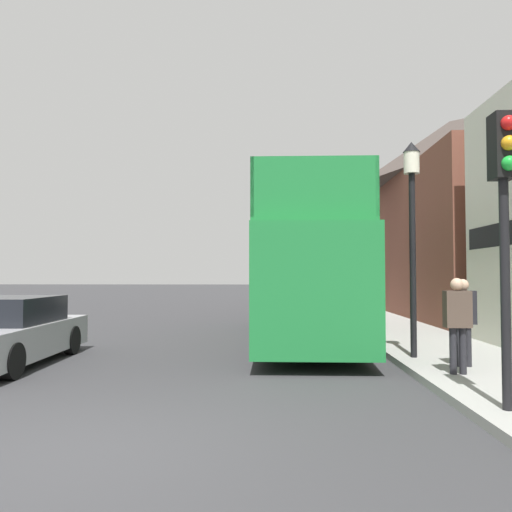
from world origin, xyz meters
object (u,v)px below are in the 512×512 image
(tour_bus, at_px, (301,275))
(parked_car_ahead_of_bus, at_px, (302,300))
(traffic_signal, at_px, (504,191))
(pedestrian_third, at_px, (463,314))
(parked_car_far_side, at_px, (6,333))
(lamp_post_nearest, at_px, (412,207))
(pedestrian_second, at_px, (457,316))
(lamp_post_second, at_px, (348,228))

(tour_bus, distance_m, parked_car_ahead_of_bus, 8.73)
(tour_bus, bearing_deg, traffic_signal, -74.60)
(traffic_signal, bearing_deg, pedestrian_third, 78.78)
(parked_car_ahead_of_bus, height_order, parked_car_far_side, parked_car_ahead_of_bus)
(pedestrian_third, xyz_separation_m, lamp_post_nearest, (-0.63, 1.04, 2.14))
(pedestrian_second, height_order, traffic_signal, traffic_signal)
(parked_car_ahead_of_bus, bearing_deg, lamp_post_nearest, -84.35)
(traffic_signal, xyz_separation_m, lamp_post_nearest, (-0.03, 4.07, 0.35))
(parked_car_far_side, relative_size, traffic_signal, 1.22)
(tour_bus, distance_m, traffic_signal, 8.24)
(parked_car_ahead_of_bus, bearing_deg, traffic_signal, -86.02)
(pedestrian_third, height_order, traffic_signal, traffic_signal)
(tour_bus, bearing_deg, pedestrian_third, -60.36)
(parked_car_ahead_of_bus, xyz_separation_m, pedestrian_second, (1.84, -14.21, 0.42))
(parked_car_far_side, height_order, lamp_post_second, lamp_post_second)
(tour_bus, height_order, pedestrian_third, tour_bus)
(parked_car_far_side, relative_size, lamp_post_second, 0.88)
(pedestrian_second, bearing_deg, lamp_post_nearest, 98.39)
(parked_car_ahead_of_bus, distance_m, parked_car_far_side, 14.53)
(parked_car_ahead_of_bus, relative_size, lamp_post_nearest, 0.93)
(pedestrian_second, bearing_deg, traffic_signal, -95.69)
(parked_car_far_side, bearing_deg, lamp_post_nearest, -179.23)
(pedestrian_third, bearing_deg, traffic_signal, -101.22)
(parked_car_far_side, xyz_separation_m, pedestrian_second, (8.66, -1.38, 0.48))
(pedestrian_second, height_order, pedestrian_third, pedestrian_second)
(pedestrian_third, xyz_separation_m, lamp_post_second, (-0.54, 10.50, 2.60))
(parked_car_far_side, xyz_separation_m, lamp_post_second, (8.48, 9.83, 3.07))
(traffic_signal, xyz_separation_m, lamp_post_second, (0.06, 13.53, 0.82))
(tour_bus, relative_size, pedestrian_third, 6.30)
(tour_bus, distance_m, parked_car_far_side, 7.66)
(tour_bus, height_order, lamp_post_second, lamp_post_second)
(lamp_post_nearest, bearing_deg, parked_car_far_side, -177.43)
(pedestrian_third, distance_m, traffic_signal, 3.57)
(lamp_post_second, bearing_deg, traffic_signal, -90.24)
(tour_bus, height_order, pedestrian_second, tour_bus)
(traffic_signal, bearing_deg, parked_car_far_side, 156.32)
(parked_car_far_side, distance_m, traffic_signal, 9.47)
(pedestrian_third, height_order, lamp_post_nearest, lamp_post_nearest)
(traffic_signal, relative_size, lamp_post_second, 0.72)
(pedestrian_third, bearing_deg, lamp_post_nearest, 121.20)
(pedestrian_second, xyz_separation_m, traffic_signal, (-0.23, -2.31, 1.77))
(parked_car_ahead_of_bus, bearing_deg, parked_car_far_side, -119.56)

